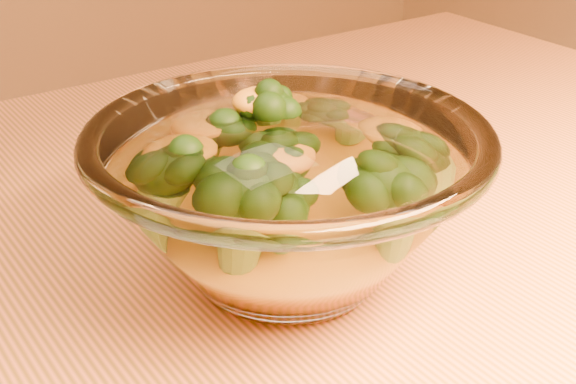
{
  "coord_description": "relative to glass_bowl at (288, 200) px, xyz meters",
  "views": [
    {
      "loc": [
        -0.21,
        -0.38,
        1.03
      ],
      "look_at": [
        0.04,
        -0.03,
        0.81
      ],
      "focal_mm": 50.0,
      "sensor_mm": 36.0,
      "label": 1
    }
  ],
  "objects": [
    {
      "name": "glass_bowl",
      "position": [
        0.0,
        0.0,
        0.0
      ],
      "size": [
        0.25,
        0.25,
        0.11
      ],
      "color": "white",
      "rests_on": "table"
    },
    {
      "name": "cheese_sauce",
      "position": [
        -0.0,
        0.0,
        -0.02
      ],
      "size": [
        0.14,
        0.14,
        0.04
      ],
      "primitive_type": "ellipsoid",
      "color": "orange",
      "rests_on": "glass_bowl"
    },
    {
      "name": "broccoli_heap",
      "position": [
        -0.0,
        0.01,
        0.02
      ],
      "size": [
        0.18,
        0.16,
        0.08
      ],
      "color": "black",
      "rests_on": "cheese_sauce"
    }
  ]
}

